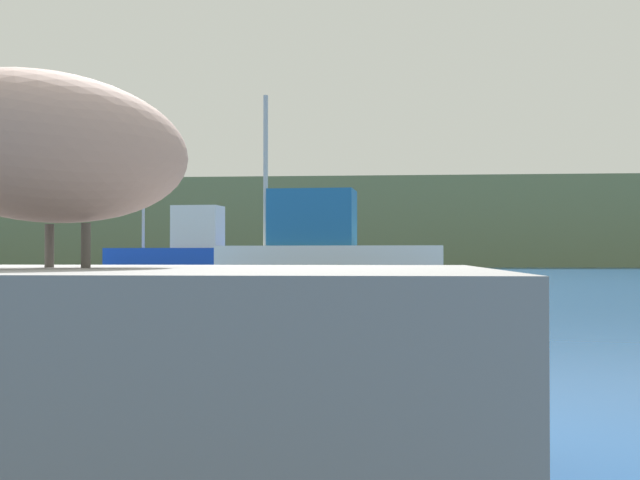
{
  "coord_description": "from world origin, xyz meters",
  "views": [
    {
      "loc": [
        1.4,
        -3.42,
        0.81
      ],
      "look_at": [
        -0.96,
        22.87,
        1.3
      ],
      "focal_mm": 49.16,
      "sensor_mm": 36.0,
      "label": 1
    }
  ],
  "objects": [
    {
      "name": "ground_plane",
      "position": [
        0.0,
        0.0,
        0.0
      ],
      "size": [
        260.0,
        260.0,
        0.0
      ],
      "primitive_type": "plane",
      "color": "#194C93"
    },
    {
      "name": "hillside_backdrop",
      "position": [
        0.0,
        67.52,
        3.35
      ],
      "size": [
        140.0,
        14.45,
        6.71
      ],
      "primitive_type": "cube",
      "color": "#6B7A51",
      "rests_on": "ground"
    },
    {
      "name": "pier_dock",
      "position": [
        0.32,
        -0.75,
        0.39
      ],
      "size": [
        2.72,
        2.07,
        0.77
      ],
      "primitive_type": "cube",
      "color": "gray",
      "rests_on": "ground"
    },
    {
      "name": "pelican",
      "position": [
        0.31,
        -0.76,
        1.16
      ],
      "size": [
        1.0,
        1.27,
        0.86
      ],
      "rotation": [
        0.0,
        0.0,
        -2.12
      ],
      "color": "gray",
      "rests_on": "pier_dock"
    },
    {
      "name": "fishing_boat_white",
      "position": [
        -0.45,
        18.72,
        0.9
      ],
      "size": [
        5.73,
        2.03,
        4.95
      ],
      "rotation": [
        0.0,
        0.0,
        3.09
      ],
      "color": "white",
      "rests_on": "ground"
    },
    {
      "name": "fishing_boat_blue",
      "position": [
        -6.95,
        31.46,
        0.91
      ],
      "size": [
        6.88,
        2.45,
        4.74
      ],
      "rotation": [
        0.0,
        0.0,
        3.06
      ],
      "color": "blue",
      "rests_on": "ground"
    },
    {
      "name": "mooring_buoy",
      "position": [
        -2.96,
        12.25,
        0.25
      ],
      "size": [
        0.5,
        0.5,
        0.5
      ],
      "primitive_type": "sphere",
      "color": "yellow",
      "rests_on": "ground"
    }
  ]
}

